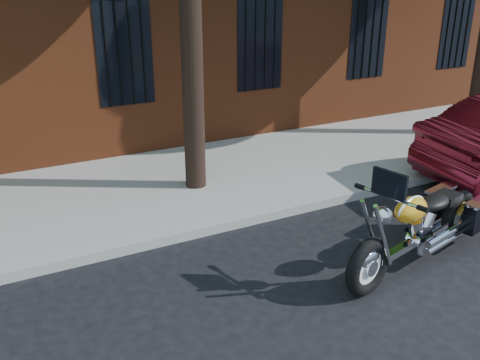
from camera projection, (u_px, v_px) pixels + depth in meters
ground at (249, 277)px, 6.94m from camera, size 120.00×120.00×0.00m
curb at (206, 229)px, 8.05m from camera, size 40.00×0.16×0.15m
sidewalk at (163, 187)px, 9.59m from camera, size 40.00×3.60×0.15m
motorcycle at (425, 226)px, 7.15m from camera, size 3.08×1.31×1.55m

